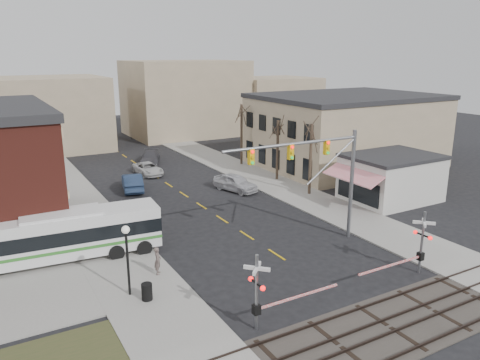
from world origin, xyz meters
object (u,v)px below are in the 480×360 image
street_lamp (127,246)px  car_d (150,157)px  car_a (235,183)px  car_b (132,182)px  pedestrian_near (158,261)px  rr_crossing_west (264,291)px  car_c (148,169)px  traffic_signal_mast (321,166)px  trash_bin (147,292)px  transit_bus (63,235)px  pedestrian_far (95,243)px  rr_crossing_east (417,245)px

street_lamp → car_d: 33.14m
street_lamp → car_a: (15.27, 15.24, -2.24)m
car_b → pedestrian_near: size_ratio=2.97×
street_lamp → car_d: size_ratio=0.79×
car_d → pedestrian_near: bearing=-84.5°
rr_crossing_west → car_c: (4.94, 31.92, -1.30)m
pedestrian_near → car_b: bearing=11.1°
street_lamp → pedestrian_near: (2.27, 1.64, -2.08)m
traffic_signal_mast → trash_bin: 14.32m
transit_bus → car_b: (8.76, 13.75, -0.95)m
traffic_signal_mast → car_b: 21.67m
pedestrian_far → rr_crossing_west: bearing=-106.0°
transit_bus → car_b: bearing=57.5°
pedestrian_near → rr_crossing_west: bearing=-138.0°
rr_crossing_west → car_d: 37.79m
trash_bin → pedestrian_far: size_ratio=0.55×
rr_crossing_west → trash_bin: size_ratio=5.88×
car_b → car_c: bearing=-110.9°
car_a → pedestrian_far: 18.05m
car_d → traffic_signal_mast: bearing=-62.5°
traffic_signal_mast → car_b: bearing=110.6°
transit_bus → rr_crossing_east: 22.35m
rr_crossing_west → trash_bin: rr_crossing_west is taller
street_lamp → car_a: street_lamp is taller
pedestrian_far → street_lamp: bearing=-125.1°
transit_bus → car_a: (17.56, 8.55, -0.97)m
traffic_signal_mast → pedestrian_near: size_ratio=6.12×
transit_bus → street_lamp: street_lamp is taller
traffic_signal_mast → car_a: traffic_signal_mast is taller
car_b → pedestrian_far: (-6.89, -14.10, 0.14)m
car_b → car_d: 11.74m
car_c → pedestrian_near: 25.16m
car_b → pedestrian_far: 15.70m
trash_bin → pedestrian_far: pedestrian_far is taller
transit_bus → car_c: (12.13, 18.95, -1.13)m
street_lamp → car_b: bearing=72.5°
rr_crossing_east → street_lamp: (-16.10, 6.01, 1.10)m
transit_bus → street_lamp: 7.18m
car_c → pedestrian_far: (-10.27, -19.30, 0.32)m
transit_bus → rr_crossing_east: bearing=-34.6°
pedestrian_far → car_b: bearing=25.0°
trash_bin → pedestrian_near: pedestrian_near is taller
car_c → pedestrian_far: bearing=-121.5°
rr_crossing_east → pedestrian_far: rr_crossing_east is taller
traffic_signal_mast → pedestrian_near: 12.61m
trash_bin → rr_crossing_west: bearing=-51.0°
car_c → car_d: size_ratio=0.93×
trash_bin → car_d: bearing=70.6°
transit_bus → traffic_signal_mast: bearing=-20.3°
traffic_signal_mast → rr_crossing_west: size_ratio=1.91×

